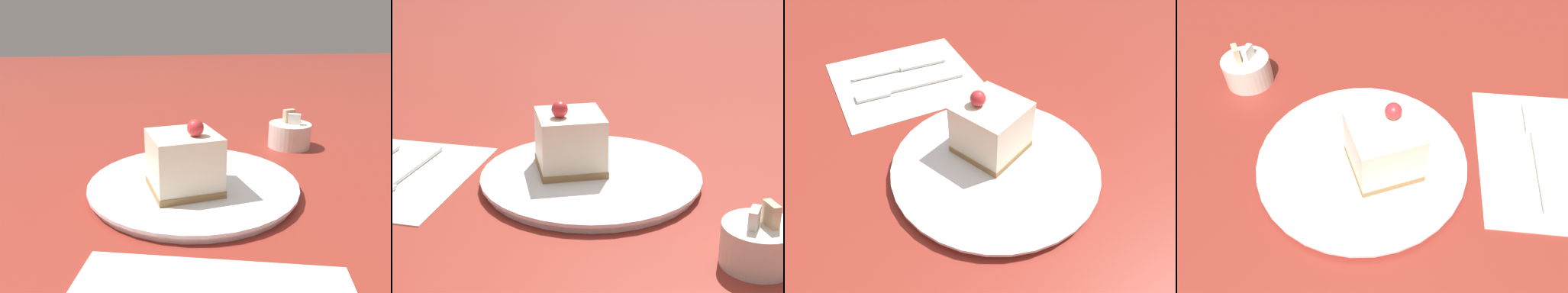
# 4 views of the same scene
# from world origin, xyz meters

# --- Properties ---
(ground_plane) EXTENTS (4.00, 4.00, 0.00)m
(ground_plane) POSITION_xyz_m (0.00, 0.00, 0.00)
(ground_plane) COLOR maroon
(plate) EXTENTS (0.26, 0.26, 0.01)m
(plate) POSITION_xyz_m (-0.02, -0.01, 0.01)
(plate) COLOR white
(plate) RESTS_ON ground_plane
(cake_slice) EXTENTS (0.09, 0.09, 0.09)m
(cake_slice) POSITION_xyz_m (0.01, -0.03, 0.05)
(cake_slice) COLOR #9E7547
(cake_slice) RESTS_ON plate
(fork) EXTENTS (0.06, 0.18, 0.00)m
(fork) POSITION_xyz_m (0.21, -0.01, 0.01)
(fork) COLOR silver
(fork) RESTS_ON napkin
(sugar_bowl) EXTENTS (0.07, 0.07, 0.06)m
(sugar_bowl) POSITION_xyz_m (-0.17, 0.17, 0.02)
(sugar_bowl) COLOR silver
(sugar_bowl) RESTS_ON ground_plane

